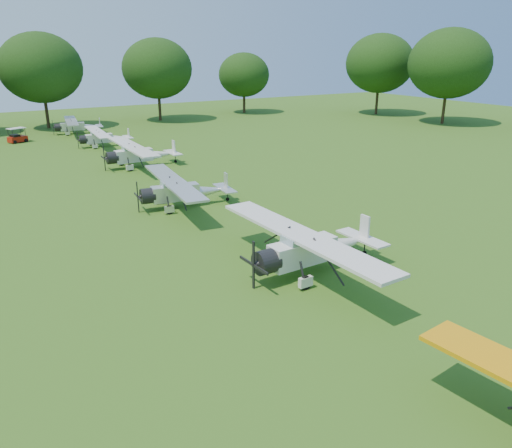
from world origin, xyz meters
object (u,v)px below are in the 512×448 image
at_px(aircraft_6, 103,137).
at_px(aircraft_7, 76,125).
at_px(aircraft_4, 182,189).
at_px(golf_cart, 17,138).
at_px(aircraft_3, 312,246).
at_px(aircraft_5, 139,153).

xyz_separation_m(aircraft_6, aircraft_7, (-0.74, 10.83, 0.02)).
relative_size(aircraft_6, aircraft_7, 0.98).
bearing_deg(aircraft_4, golf_cart, 107.74).
distance_m(aircraft_3, aircraft_6, 39.63).
height_order(aircraft_3, golf_cart, aircraft_3).
relative_size(aircraft_4, aircraft_5, 0.96).
height_order(aircraft_4, aircraft_7, aircraft_4).
distance_m(aircraft_3, aircraft_7, 50.47).
bearing_deg(aircraft_3, aircraft_5, 87.16).
bearing_deg(aircraft_3, aircraft_6, 87.64).
relative_size(aircraft_3, aircraft_4, 1.09).
bearing_deg(aircraft_7, aircraft_6, -78.01).
height_order(aircraft_3, aircraft_5, aircraft_3).
bearing_deg(aircraft_7, golf_cart, -149.81).
height_order(aircraft_4, aircraft_5, aircraft_5).
xyz_separation_m(aircraft_5, aircraft_6, (-0.29, 12.24, -0.21)).
distance_m(aircraft_4, aircraft_7, 36.95).
xyz_separation_m(aircraft_7, golf_cart, (-7.54, -3.06, -0.57)).
bearing_deg(golf_cart, aircraft_4, -102.64).
xyz_separation_m(aircraft_3, aircraft_7, (-0.95, 50.46, -0.24)).
distance_m(aircraft_6, golf_cart, 11.36).
height_order(aircraft_7, golf_cart, aircraft_7).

